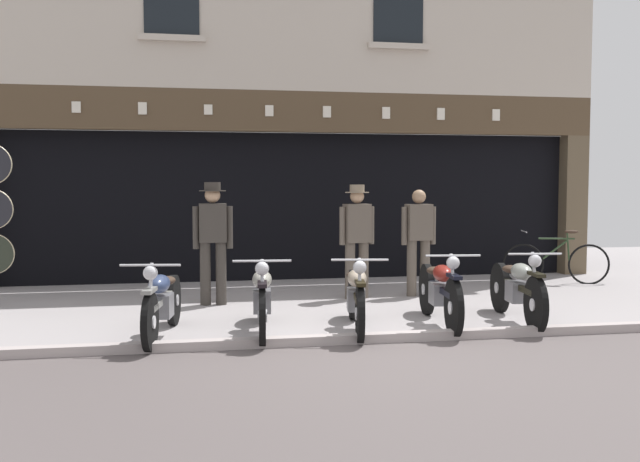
{
  "coord_description": "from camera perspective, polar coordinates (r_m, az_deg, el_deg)",
  "views": [
    {
      "loc": [
        -2.01,
        -7.45,
        1.74
      ],
      "look_at": [
        -0.07,
        2.59,
        1.05
      ],
      "focal_mm": 40.84,
      "sensor_mm": 36.0,
      "label": 1
    }
  ],
  "objects": [
    {
      "name": "ground",
      "position": [
        7.0,
        6.26,
        -10.85
      ],
      "size": [
        23.05,
        22.0,
        0.18
      ],
      "color": "#9B9495"
    },
    {
      "name": "shop_facade",
      "position": [
        14.59,
        -3.0,
        3.89
      ],
      "size": [
        11.35,
        4.42,
        6.5
      ],
      "color": "black",
      "rests_on": "ground"
    },
    {
      "name": "motorcycle_left",
      "position": [
        8.31,
        -12.26,
        -5.38
      ],
      "size": [
        0.62,
        1.99,
        0.9
      ],
      "rotation": [
        0.0,
        0.0,
        2.98
      ],
      "color": "black",
      "rests_on": "ground"
    },
    {
      "name": "motorcycle_center_left",
      "position": [
        8.4,
        -4.56,
        -5.14
      ],
      "size": [
        0.62,
        2.02,
        0.91
      ],
      "rotation": [
        0.0,
        0.0,
        3.03
      ],
      "color": "black",
      "rests_on": "ground"
    },
    {
      "name": "motorcycle_center",
      "position": [
        8.53,
        2.85,
        -5.02
      ],
      "size": [
        0.63,
        1.97,
        0.91
      ],
      "rotation": [
        0.0,
        0.0,
        2.96
      ],
      "color": "black",
      "rests_on": "ground"
    },
    {
      "name": "motorcycle_center_right",
      "position": [
        8.94,
        9.36,
        -4.58
      ],
      "size": [
        0.62,
        2.08,
        0.93
      ],
      "rotation": [
        0.0,
        0.0,
        3.02
      ],
      "color": "black",
      "rests_on": "ground"
    },
    {
      "name": "motorcycle_right",
      "position": [
        9.33,
        15.19,
        -4.32
      ],
      "size": [
        0.62,
        2.02,
        0.93
      ],
      "rotation": [
        0.0,
        0.0,
        3.0
      ],
      "color": "black",
      "rests_on": "ground"
    },
    {
      "name": "salesman_left",
      "position": [
        10.35,
        -8.39,
        -0.39
      ],
      "size": [
        0.56,
        0.37,
        1.73
      ],
      "rotation": [
        0.0,
        0.0,
        3.13
      ],
      "color": "#38332D",
      "rests_on": "ground"
    },
    {
      "name": "shopkeeper_center",
      "position": [
        10.83,
        2.91,
        -0.32
      ],
      "size": [
        0.55,
        0.36,
        1.7
      ],
      "rotation": [
        0.0,
        0.0,
        3.33
      ],
      "color": "brown",
      "rests_on": "ground"
    },
    {
      "name": "salesman_right",
      "position": [
        11.16,
        7.73,
        -0.48
      ],
      "size": [
        0.56,
        0.26,
        1.62
      ],
      "rotation": [
        0.0,
        0.0,
        3.24
      ],
      "color": "brown",
      "rests_on": "ground"
    },
    {
      "name": "advert_board_near",
      "position": [
        13.44,
        6.13,
        3.18
      ],
      "size": [
        0.82,
        0.03,
        0.99
      ],
      "color": "silver"
    },
    {
      "name": "leaning_bicycle",
      "position": [
        13.08,
        18.04,
        -2.31
      ],
      "size": [
        1.73,
        0.66,
        0.94
      ],
      "rotation": [
        0.0,
        0.0,
        1.29
      ],
      "color": "black",
      "rests_on": "ground"
    }
  ]
}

